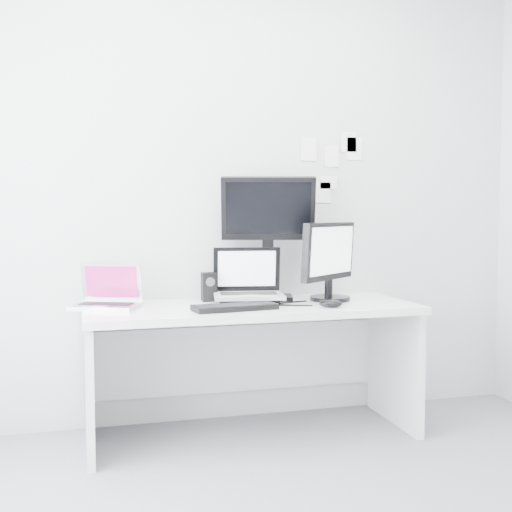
% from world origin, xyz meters
% --- Properties ---
extents(back_wall, '(3.60, 0.00, 3.60)m').
position_xyz_m(back_wall, '(0.00, 1.60, 1.35)').
color(back_wall, '#B9BBBE').
rests_on(back_wall, ground).
extents(desk, '(1.80, 0.70, 0.73)m').
position_xyz_m(desk, '(0.00, 1.25, 0.36)').
color(desk, white).
rests_on(desk, ground).
extents(macbook, '(0.41, 0.36, 0.25)m').
position_xyz_m(macbook, '(-0.78, 1.33, 0.86)').
color(macbook, '#AAAAAF').
rests_on(macbook, desk).
extents(speaker, '(0.10, 0.10, 0.16)m').
position_xyz_m(speaker, '(-0.20, 1.46, 0.81)').
color(speaker, black).
rests_on(speaker, desk).
extents(dell_laptop, '(0.43, 0.36, 0.32)m').
position_xyz_m(dell_laptop, '(-0.00, 1.31, 0.89)').
color(dell_laptop, '#A2A5A9').
rests_on(dell_laptop, desk).
extents(rear_monitor, '(0.57, 0.32, 0.73)m').
position_xyz_m(rear_monitor, '(0.15, 1.43, 1.10)').
color(rear_monitor, black).
rests_on(rear_monitor, desk).
extents(samsung_monitor, '(0.54, 0.50, 0.47)m').
position_xyz_m(samsung_monitor, '(0.48, 1.30, 0.96)').
color(samsung_monitor, black).
rests_on(samsung_monitor, desk).
extents(keyboard, '(0.46, 0.22, 0.03)m').
position_xyz_m(keyboard, '(-0.13, 1.10, 0.74)').
color(keyboard, black).
rests_on(keyboard, desk).
extents(mouse, '(0.14, 0.11, 0.04)m').
position_xyz_m(mouse, '(0.38, 1.05, 0.75)').
color(mouse, black).
rests_on(mouse, desk).
extents(wall_note_0, '(0.10, 0.00, 0.14)m').
position_xyz_m(wall_note_0, '(0.45, 1.59, 1.62)').
color(wall_note_0, white).
rests_on(wall_note_0, back_wall).
extents(wall_note_1, '(0.09, 0.00, 0.13)m').
position_xyz_m(wall_note_1, '(0.60, 1.59, 1.58)').
color(wall_note_1, white).
rests_on(wall_note_1, back_wall).
extents(wall_note_2, '(0.10, 0.00, 0.14)m').
position_xyz_m(wall_note_2, '(0.75, 1.59, 1.63)').
color(wall_note_2, white).
rests_on(wall_note_2, back_wall).
extents(wall_note_3, '(0.11, 0.00, 0.08)m').
position_xyz_m(wall_note_3, '(0.58, 1.59, 1.42)').
color(wall_note_3, white).
rests_on(wall_note_3, back_wall).
extents(wall_note_4, '(0.10, 0.00, 0.12)m').
position_xyz_m(wall_note_4, '(0.71, 1.59, 1.67)').
color(wall_note_4, white).
rests_on(wall_note_4, back_wall).
extents(wall_note_5, '(0.10, 0.00, 0.13)m').
position_xyz_m(wall_note_5, '(0.55, 1.59, 1.36)').
color(wall_note_5, white).
rests_on(wall_note_5, back_wall).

